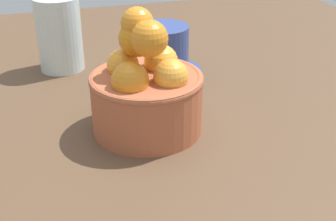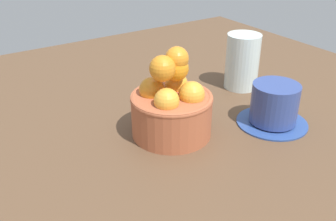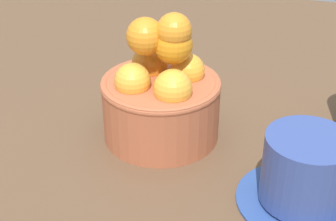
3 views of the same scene
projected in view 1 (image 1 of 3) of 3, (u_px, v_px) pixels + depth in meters
The scene contains 4 objects.
ground_plane at pixel (148, 144), 59.67cm from camera, with size 121.22×117.36×4.72cm, color brown.
terracotta_bowl at pixel (146, 89), 56.05cm from camera, with size 13.91×13.91×15.34cm.
coffee_cup at pixel (162, 52), 73.50cm from camera, with size 12.81×12.81×7.70cm.
water_glass at pixel (59, 34), 73.78cm from camera, with size 7.17×7.17×11.80cm, color silver.
Camera 1 is at (-49.40, 12.56, 29.08)cm, focal length 49.27 mm.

